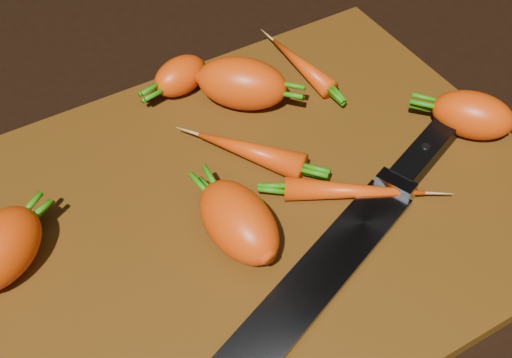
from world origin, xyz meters
TOP-DOWN VIEW (x-y plane):
  - ground at (0.00, 0.00)m, footprint 2.00×2.00m
  - cutting_board at (0.00, 0.00)m, footprint 0.50×0.40m
  - carrot_0 at (-0.21, 0.04)m, footprint 0.10×0.09m
  - carrot_1 at (0.05, 0.12)m, footprint 0.10×0.10m
  - carrot_2 at (-0.04, -0.03)m, footprint 0.06×0.09m
  - carrot_3 at (0.01, 0.17)m, footprint 0.07×0.05m
  - carrot_4 at (0.22, -0.03)m, footprint 0.08×0.09m
  - carrot_5 at (0.13, 0.13)m, footprint 0.03×0.10m
  - carrot_6 at (0.07, -0.04)m, footprint 0.11×0.08m
  - carrot_7 at (0.02, 0.05)m, footprint 0.08×0.10m
  - knife at (0.01, -0.09)m, footprint 0.35×0.16m

SIDE VIEW (x-z plane):
  - ground at x=0.00m, z-range -0.01..0.00m
  - cutting_board at x=0.00m, z-range 0.00..0.01m
  - knife at x=0.01m, z-range 0.01..0.03m
  - carrot_5 at x=0.13m, z-range 0.01..0.03m
  - carrot_6 at x=0.07m, z-range 0.01..0.03m
  - carrot_7 at x=0.02m, z-range 0.01..0.04m
  - carrot_3 at x=0.01m, z-range 0.01..0.05m
  - carrot_4 at x=0.22m, z-range 0.01..0.06m
  - carrot_1 at x=0.05m, z-range 0.01..0.06m
  - carrot_2 at x=-0.04m, z-range 0.01..0.06m
  - carrot_0 at x=-0.21m, z-range 0.01..0.06m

